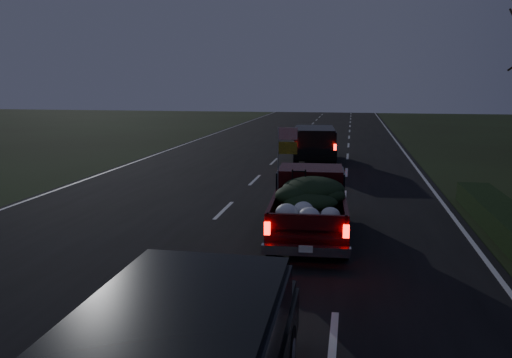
% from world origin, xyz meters
% --- Properties ---
extents(ground, '(120.00, 120.00, 0.00)m').
position_xyz_m(ground, '(0.00, 0.00, 0.00)').
color(ground, black).
rests_on(ground, ground).
extents(road_asphalt, '(14.00, 120.00, 0.02)m').
position_xyz_m(road_asphalt, '(0.00, 0.00, 0.01)').
color(road_asphalt, black).
rests_on(road_asphalt, ground).
extents(pickup_truck, '(2.06, 4.79, 2.46)m').
position_xyz_m(pickup_truck, '(2.78, 3.02, 0.92)').
color(pickup_truck, '#36070B').
rests_on(pickup_truck, ground).
extents(lead_suv, '(2.43, 4.95, 1.38)m').
position_xyz_m(lead_suv, '(1.95, 15.62, 1.04)').
color(lead_suv, black).
rests_on(lead_suv, ground).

